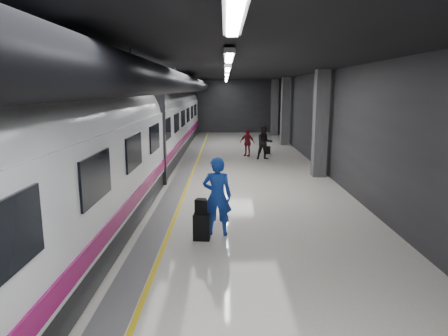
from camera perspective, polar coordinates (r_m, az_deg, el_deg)
ground at (r=15.38m, az=-1.78°, el=-2.73°), size 40.00×40.00×0.00m
platform_hall at (r=15.90m, az=-2.79°, el=10.59°), size 10.02×40.02×4.51m
train at (r=15.47m, az=-13.97°, el=4.81°), size 3.05×38.00×4.05m
traveler_main at (r=10.17m, az=-0.98°, el=-4.07°), size 0.77×0.53×2.04m
suitcase_main at (r=10.02m, az=-3.21°, el=-8.42°), size 0.43×0.28×0.67m
shoulder_bag at (r=9.86m, az=-3.32°, el=-5.57°), size 0.31×0.23×0.37m
traveler_far_a at (r=21.39m, az=5.81°, el=3.62°), size 0.97×0.81×1.81m
traveler_far_b at (r=22.51m, az=3.33°, el=3.64°), size 0.95×0.74×1.51m
suitcase_far at (r=23.38m, az=6.25°, el=2.56°), size 0.35×0.28×0.45m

